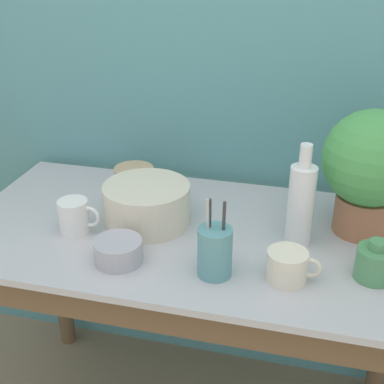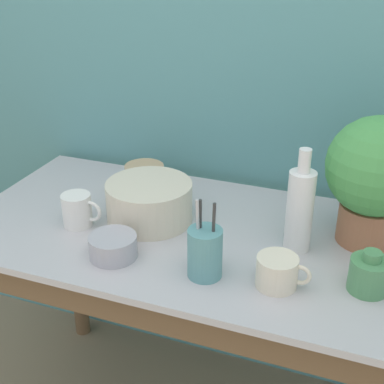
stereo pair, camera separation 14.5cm
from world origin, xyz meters
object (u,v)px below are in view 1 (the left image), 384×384
at_px(potted_plant, 371,166).
at_px(bottle_short, 375,263).
at_px(bottle_tall, 301,203).
at_px(mug_white, 75,216).
at_px(bowl_wash_large, 147,204).
at_px(bowl_small_steel, 118,251).
at_px(bowl_small_tan, 134,178).
at_px(mug_cream, 288,266).
at_px(utensil_cup, 215,251).

height_order(potted_plant, bottle_short, potted_plant).
bearing_deg(bottle_tall, bottle_short, -33.02).
distance_m(bottle_tall, mug_white, 0.62).
height_order(bowl_wash_large, bowl_small_steel, bowl_wash_large).
height_order(mug_white, bowl_small_steel, mug_white).
bearing_deg(bowl_small_tan, bowl_small_steel, -75.59).
height_order(bottle_tall, mug_white, bottle_tall).
distance_m(bottle_short, mug_cream, 0.21).
distance_m(bowl_small_steel, bowl_small_tan, 0.43).
bearing_deg(potted_plant, bowl_small_steel, -152.64).
xyz_separation_m(bottle_tall, utensil_cup, (-0.19, -0.20, -0.05)).
distance_m(potted_plant, mug_white, 0.81).
bearing_deg(bottle_short, mug_cream, -164.04).
bearing_deg(bowl_wash_large, bowl_small_steel, -91.90).
height_order(bottle_short, mug_white, bottle_short).
bearing_deg(utensil_cup, mug_white, 165.87).
distance_m(bowl_wash_large, mug_cream, 0.45).
bearing_deg(mug_cream, bottle_short, 15.96).
height_order(bottle_short, bowl_small_steel, bottle_short).
distance_m(potted_plant, bottle_short, 0.28).
distance_m(mug_white, bowl_small_steel, 0.20).
height_order(bowl_small_tan, utensil_cup, utensil_cup).
height_order(bowl_wash_large, bottle_short, bowl_wash_large).
xyz_separation_m(mug_white, bowl_small_steel, (0.17, -0.11, -0.02)).
relative_size(potted_plant, utensil_cup, 1.69).
bearing_deg(potted_plant, bowl_small_tan, 171.69).
relative_size(potted_plant, mug_cream, 2.68).
height_order(bowl_wash_large, mug_cream, bowl_wash_large).
bearing_deg(bottle_short, potted_plant, 95.56).
height_order(bowl_small_steel, utensil_cup, utensil_cup).
xyz_separation_m(potted_plant, bowl_small_steel, (-0.60, -0.31, -0.17)).
bearing_deg(mug_white, bowl_small_steel, -32.93).
height_order(bottle_tall, utensil_cup, bottle_tall).
bearing_deg(bottle_tall, mug_white, -170.89).
xyz_separation_m(mug_cream, utensil_cup, (-0.17, -0.02, 0.03)).
bearing_deg(mug_cream, mug_white, 171.89).
xyz_separation_m(bottle_tall, bowl_small_steel, (-0.43, -0.21, -0.09)).
xyz_separation_m(bowl_wash_large, mug_cream, (0.42, -0.18, -0.02)).
height_order(potted_plant, mug_cream, potted_plant).
distance_m(potted_plant, bowl_small_steel, 0.70).
relative_size(bowl_wash_large, bottle_short, 2.36).
relative_size(bottle_short, bowl_small_tan, 0.82).
height_order(potted_plant, mug_white, potted_plant).
distance_m(bottle_short, bowl_small_steel, 0.63).
height_order(potted_plant, bowl_small_steel, potted_plant).
relative_size(mug_cream, mug_white, 1.09).
bearing_deg(mug_white, mug_cream, -8.11).
relative_size(bottle_tall, bottle_short, 2.69).
height_order(bottle_tall, bowl_small_steel, bottle_tall).
height_order(bowl_small_steel, bowl_small_tan, bowl_small_tan).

